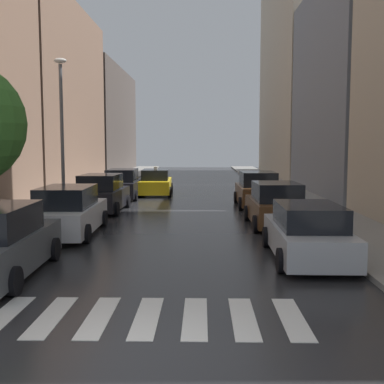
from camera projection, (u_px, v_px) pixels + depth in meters
ground_plane at (186, 195)px, 30.67m from camera, size 28.00×72.00×0.04m
sidewalk_left at (86, 193)px, 30.81m from camera, size 3.00×72.00×0.15m
sidewalk_right at (288, 193)px, 30.52m from camera, size 3.00×72.00×0.15m
crosswalk_stripes at (147, 317)px, 8.89m from camera, size 5.85×2.20×0.01m
building_left_mid at (40, 97)px, 35.31m from camera, size 6.00×16.83×13.37m
building_left_far at (98, 121)px, 54.53m from camera, size 6.00×20.01×11.66m
building_right_mid at (361, 90)px, 29.91m from camera, size 6.00×14.11×13.22m
building_right_far at (303, 74)px, 47.48m from camera, size 6.00×20.86×20.45m
parked_car_left_second at (68, 212)px, 16.93m from camera, size 2.23×4.84×1.74m
parked_car_left_third at (102, 194)px, 22.75m from camera, size 2.24×4.32×1.80m
parked_car_left_fourth at (123, 185)px, 28.36m from camera, size 2.13×4.70×1.76m
parked_car_right_nearest at (307, 233)px, 13.29m from camera, size 2.12×4.64×1.58m
parked_car_right_second at (276, 206)px, 18.68m from camera, size 2.21×4.24×1.74m
parked_car_right_third at (257, 190)px, 24.59m from camera, size 2.21×4.31×1.82m
taxi_midroad at (156, 183)px, 30.42m from camera, size 2.19×4.62×1.81m
lamp_post_left at (62, 123)px, 22.25m from camera, size 0.60×0.28×7.03m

